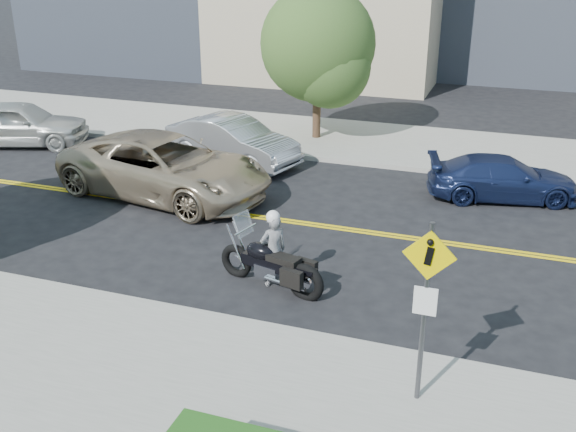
% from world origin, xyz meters
% --- Properties ---
extents(ground_plane, '(120.00, 120.00, 0.00)m').
position_xyz_m(ground_plane, '(0.00, 0.00, 0.00)').
color(ground_plane, black).
rests_on(ground_plane, ground).
extents(sidewalk_near, '(60.00, 5.00, 0.15)m').
position_xyz_m(sidewalk_near, '(0.00, -7.50, 0.07)').
color(sidewalk_near, '#9E9B91').
rests_on(sidewalk_near, ground_plane).
extents(sidewalk_far, '(60.00, 5.00, 0.15)m').
position_xyz_m(sidewalk_far, '(0.00, 7.50, 0.07)').
color(sidewalk_far, '#9E9B91').
rests_on(sidewalk_far, ground_plane).
extents(pedestrian_sign, '(0.78, 0.08, 3.00)m').
position_xyz_m(pedestrian_sign, '(4.20, -6.31, 1.96)').
color(pedestrian_sign, '#4C4C51').
rests_on(pedestrian_sign, sidewalk_near).
extents(motorcyclist, '(0.69, 0.67, 1.69)m').
position_xyz_m(motorcyclist, '(0.67, -3.32, 0.84)').
color(motorcyclist, silver).
rests_on(motorcyclist, ground).
extents(motorcycle, '(2.59, 1.34, 1.51)m').
position_xyz_m(motorcycle, '(0.66, -3.43, 0.75)').
color(motorcycle, black).
rests_on(motorcycle, ground).
extents(suv, '(6.59, 3.86, 1.72)m').
position_xyz_m(suv, '(-4.05, 0.63, 0.86)').
color(suv, tan).
rests_on(suv, ground).
extents(parked_car_white, '(4.96, 3.22, 1.57)m').
position_xyz_m(parked_car_white, '(-11.29, 3.34, 0.79)').
color(parked_car_white, silver).
rests_on(parked_car_white, ground).
extents(parked_car_silver, '(4.79, 2.77, 1.49)m').
position_xyz_m(parked_car_silver, '(-3.45, 3.95, 0.75)').
color(parked_car_silver, '#AAAEB2').
rests_on(parked_car_silver, ground).
extents(parked_car_blue, '(4.41, 2.61, 1.20)m').
position_xyz_m(parked_car_blue, '(4.94, 3.55, 0.60)').
color(parked_car_blue, navy).
rests_on(parked_car_blue, ground).
extents(tree_far_a, '(3.95, 3.95, 5.40)m').
position_xyz_m(tree_far_a, '(-1.66, 7.28, 3.42)').
color(tree_far_a, '#382619').
rests_on(tree_far_a, ground).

